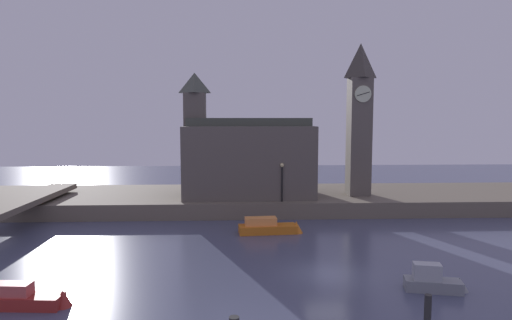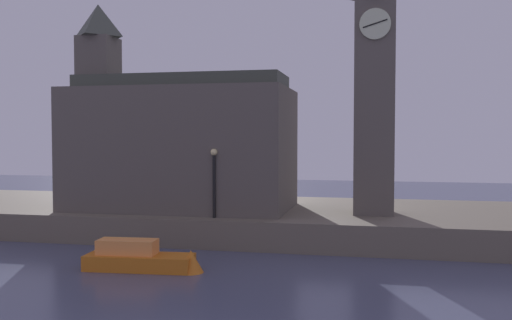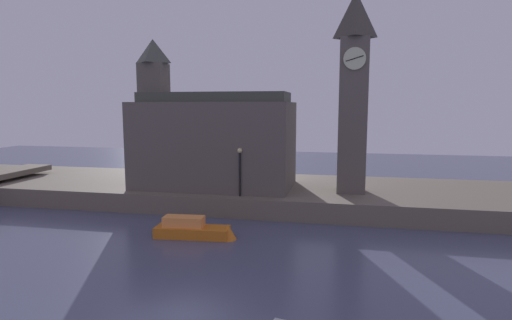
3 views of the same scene
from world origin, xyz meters
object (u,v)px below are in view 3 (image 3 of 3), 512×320
object	(u,v)px
boat_patrol_orange	(199,230)
parliament_hall	(210,139)
clock_tower	(353,91)
streetlamp	(240,166)

from	to	relation	value
boat_patrol_orange	parliament_hall	bearing A→B (deg)	103.30
clock_tower	boat_patrol_orange	world-z (taller)	clock_tower
parliament_hall	streetlamp	bearing A→B (deg)	-46.37
parliament_hall	streetlamp	distance (m)	5.20
clock_tower	boat_patrol_orange	size ratio (longest dim) A/B	2.80
clock_tower	parliament_hall	bearing A→B (deg)	179.04
clock_tower	streetlamp	world-z (taller)	clock_tower
clock_tower	parliament_hall	size ratio (longest dim) A/B	1.18
streetlamp	boat_patrol_orange	size ratio (longest dim) A/B	0.67
parliament_hall	clock_tower	bearing A→B (deg)	-0.96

